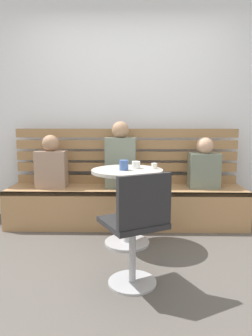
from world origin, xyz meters
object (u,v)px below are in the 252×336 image
at_px(person_adult, 120,158).
at_px(person_child_middle, 51,165).
at_px(booth_bench, 126,206).
at_px(cup_espresso_small, 154,166).
at_px(cafe_table, 127,192).
at_px(white_chair, 137,226).
at_px(cup_mug_blue, 124,165).
at_px(cup_ceramic_white, 136,165).
at_px(person_child_left, 204,166).

relative_size(person_adult, person_child_middle, 1.25).
xyz_separation_m(booth_bench, cup_espresso_small, (0.28, -0.52, 0.55)).
xyz_separation_m(cafe_table, white_chair, (0.08, -0.81, -0.05)).
bearing_deg(white_chair, booth_bench, 94.36).
bearing_deg(cup_mug_blue, cup_ceramic_white, 43.97).
distance_m(white_chair, cup_espresso_small, 0.92).
distance_m(person_child_middle, cup_ceramic_white, 1.09).
distance_m(person_adult, cup_mug_blue, 0.63).
bearing_deg(cup_mug_blue, cup_espresso_small, 17.16).
bearing_deg(white_chair, person_adult, 96.92).
bearing_deg(cup_espresso_small, person_child_left, 42.15).
relative_size(cup_mug_blue, cup_ceramic_white, 1.19).
distance_m(cup_mug_blue, cup_ceramic_white, 0.16).
height_order(cafe_table, person_child_left, person_child_left).
height_order(white_chair, person_adult, person_adult).
bearing_deg(person_child_middle, person_child_left, 0.64).
relative_size(booth_bench, person_child_left, 4.69).
relative_size(booth_bench, person_adult, 3.59).
xyz_separation_m(booth_bench, cup_ceramic_white, (0.11, -0.50, 0.55)).
bearing_deg(booth_bench, cup_ceramic_white, -77.85).
xyz_separation_m(person_child_left, cup_mug_blue, (-0.89, -0.64, 0.10)).
distance_m(booth_bench, person_adult, 0.56).
xyz_separation_m(person_adult, cup_espresso_small, (0.35, -0.53, -0.01)).
height_order(booth_bench, cafe_table, cafe_table).
xyz_separation_m(booth_bench, cafe_table, (0.02, -0.56, 0.30)).
bearing_deg(cup_espresso_small, person_child_middle, 155.12).
bearing_deg(person_adult, person_child_left, 0.67).
distance_m(booth_bench, person_child_middle, 0.98).
bearing_deg(person_child_left, cup_ceramic_white, -146.03).
bearing_deg(cup_mug_blue, person_adult, 95.16).
bearing_deg(cup_espresso_small, person_adult, 123.02).
bearing_deg(cup_ceramic_white, cup_espresso_small, -6.62).
bearing_deg(cup_ceramic_white, white_chair, -90.18).
xyz_separation_m(person_adult, person_child_left, (0.95, 0.01, -0.09)).
xyz_separation_m(booth_bench, person_child_middle, (-0.85, 0.01, 0.48)).
xyz_separation_m(person_child_middle, cup_espresso_small, (1.13, -0.53, 0.06)).
height_order(booth_bench, cup_ceramic_white, cup_ceramic_white).
xyz_separation_m(cafe_table, person_child_middle, (-0.87, 0.57, 0.18)).
height_order(cup_mug_blue, cup_espresso_small, cup_mug_blue).
bearing_deg(person_child_left, cafe_table, -145.67).
bearing_deg(cup_ceramic_white, cafe_table, -142.47).
relative_size(white_chair, person_child_left, 1.48).
distance_m(person_child_left, cup_ceramic_white, 0.94).
distance_m(cafe_table, person_child_middle, 1.06).
relative_size(white_chair, cup_ceramic_white, 10.63).
relative_size(white_chair, person_child_middle, 1.41).
height_order(person_child_middle, cup_ceramic_white, person_child_middle).
distance_m(white_chair, cup_ceramic_white, 0.92).
distance_m(cafe_table, cup_mug_blue, 0.27).
bearing_deg(cafe_table, cup_espresso_small, 9.69).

